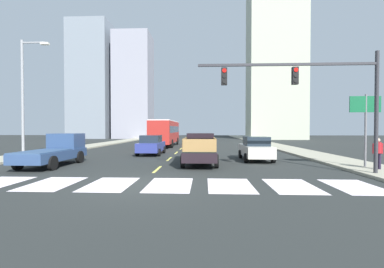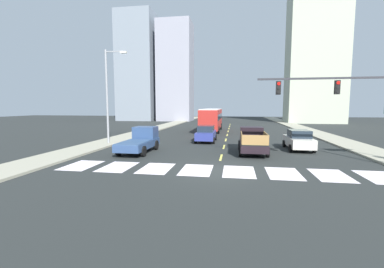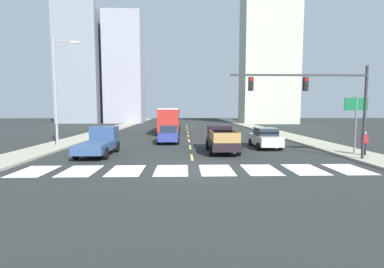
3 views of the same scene
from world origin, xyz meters
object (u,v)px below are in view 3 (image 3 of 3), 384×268
Objects in this scene: city_bus at (170,118)px; sedan_far at (265,138)px; pickup_stakebed at (221,139)px; traffic_signal_gantry at (323,95)px; direction_sign_green at (356,113)px; sedan_mid at (169,134)px; pickup_dark at (100,142)px; streetlight_left at (57,89)px; pedestrian_walking at (364,141)px.

city_bus reaches higher than sedan_far.
pickup_stakebed is 0.60× the size of traffic_signal_gantry.
direction_sign_green reaches higher than pickup_stakebed.
sedan_mid is at bearing 136.15° from traffic_signal_gantry.
pickup_dark is at bearing -102.37° from city_bus.
sedan_far is (3.97, 1.83, -0.08)m from pickup_stakebed.
streetlight_left is (-8.58, -14.63, 3.02)m from city_bus.
pickup_dark is at bearing 177.21° from direction_sign_green.
traffic_signal_gantry is 0.96× the size of streetlight_left.
pickup_stakebed is 4.37m from sedan_far.
traffic_signal_gantry reaches higher than sedan_mid.
pickup_dark is 1.24× the size of direction_sign_green.
sedan_far is at bearing 95.81° from pedestrian_walking.
city_bus is 17.42m from sedan_far.
streetlight_left is 23.67m from pedestrian_walking.
sedan_far is 1.05× the size of direction_sign_green.
pickup_stakebed is 14.16m from streetlight_left.
direction_sign_green reaches higher than pedestrian_walking.
city_bus is (4.18, 17.98, 1.03)m from pickup_dark.
pickup_stakebed reaches higher than sedan_far.
traffic_signal_gantry is (10.59, -20.98, 2.23)m from city_bus.
pedestrian_walking reaches higher than sedan_mid.
city_bus is at bearing 59.62° from streetlight_left.
sedan_mid is 0.51× the size of traffic_signal_gantry.
sedan_far is at bearing 24.54° from pickup_stakebed.
pickup_dark is at bearing -126.49° from sedan_mid.
direction_sign_green is at bearing 31.05° from traffic_signal_gantry.
sedan_mid is at bearing -86.95° from city_bus.
traffic_signal_gantry is at bearing 155.69° from pedestrian_walking.
traffic_signal_gantry is (10.13, -9.74, 3.33)m from sedan_mid.
direction_sign_green is (14.08, -18.87, 1.08)m from city_bus.
streetlight_left reaches higher than pedestrian_walking.
city_bus reaches higher than pickup_stakebed.
sedan_far is at bearing 143.81° from direction_sign_green.
streetlight_left reaches higher than city_bus.
pedestrian_walking is at bearing -53.53° from city_bus.
pedestrian_walking is (0.13, -0.88, -1.92)m from direction_sign_green.
pedestrian_walking reaches higher than sedan_far.
pickup_dark reaches higher than pedestrian_walking.
streetlight_left is (-17.36, 0.37, 4.11)m from sedan_far.
sedan_mid is 10.49m from streetlight_left.
sedan_mid is 16.18m from pedestrian_walking.
direction_sign_green is 23.13m from streetlight_left.
pickup_stakebed is 3.17× the size of pedestrian_walking.
pedestrian_walking is (9.40, -2.93, 0.18)m from pickup_stakebed.
city_bus reaches higher than pedestrian_walking.
pickup_stakebed is at bearing -73.29° from city_bus.
sedan_far is 0.51× the size of traffic_signal_gantry.
pickup_stakebed is 7.09m from sedan_mid.
traffic_signal_gantry is (5.77, -4.15, 3.25)m from pickup_stakebed.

